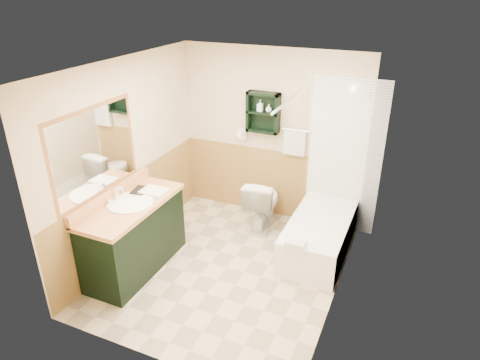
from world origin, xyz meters
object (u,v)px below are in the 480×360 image
wall_shelf (263,112)px  vanity_book (132,181)px  bathtub (320,235)px  soap_bottle_b (269,109)px  hair_dryer (243,134)px  vanity (134,236)px  soap_bottle_a (260,109)px  toilet (263,203)px

wall_shelf → vanity_book: size_ratio=2.21×
bathtub → vanity_book: size_ratio=6.04×
soap_bottle_b → hair_dryer: bearing=175.5°
vanity_book → soap_bottle_b: soap_bottle_b is taller
soap_bottle_b → vanity: bearing=-118.2°
soap_bottle_a → soap_bottle_b: bearing=0.0°
bathtub → vanity: bearing=-147.5°
soap_bottle_b → wall_shelf: bearing=176.5°
toilet → soap_bottle_b: bearing=-83.2°
bathtub → vanity_book: vanity_book is taller
vanity → soap_bottle_b: bearing=61.8°
toilet → soap_bottle_a: 1.29m
soap_bottle_a → soap_bottle_b: soap_bottle_b is taller
hair_dryer → soap_bottle_a: bearing=-6.6°
wall_shelf → toilet: bearing=-65.4°
bathtub → soap_bottle_b: 1.77m
wall_shelf → vanity_book: wall_shelf is taller
vanity → vanity_book: 0.65m
vanity_book → bathtub: bearing=14.3°
vanity → toilet: bearing=55.4°
vanity → soap_bottle_b: (0.98, 1.82, 1.17)m
vanity_book → soap_bottle_b: (1.14, 1.54, 0.61)m
vanity → toilet: size_ratio=1.86×
wall_shelf → bathtub: (1.03, -0.60, -1.32)m
hair_dryer → soap_bottle_a: size_ratio=1.57×
hair_dryer → vanity: hair_dryer is taller
hair_dryer → soap_bottle_a: (0.26, -0.03, 0.40)m
bathtub → vanity_book: bearing=-155.6°
soap_bottle_b → soap_bottle_a: bearing=180.0°
hair_dryer → vanity_book: hair_dryer is taller
wall_shelf → bathtub: size_ratio=0.37×
hair_dryer → bathtub: 1.75m
wall_shelf → bathtub: wall_shelf is taller
hair_dryer → toilet: hair_dryer is taller
vanity_book → vanity: bearing=-69.3°
wall_shelf → vanity: 2.31m
soap_bottle_a → bathtub: bearing=-29.1°
wall_shelf → bathtub: bearing=-30.3°
vanity_book → soap_bottle_b: 2.01m
toilet → soap_bottle_b: 1.28m
bathtub → soap_bottle_b: soap_bottle_b is taller
vanity_book → soap_bottle_a: soap_bottle_a is taller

